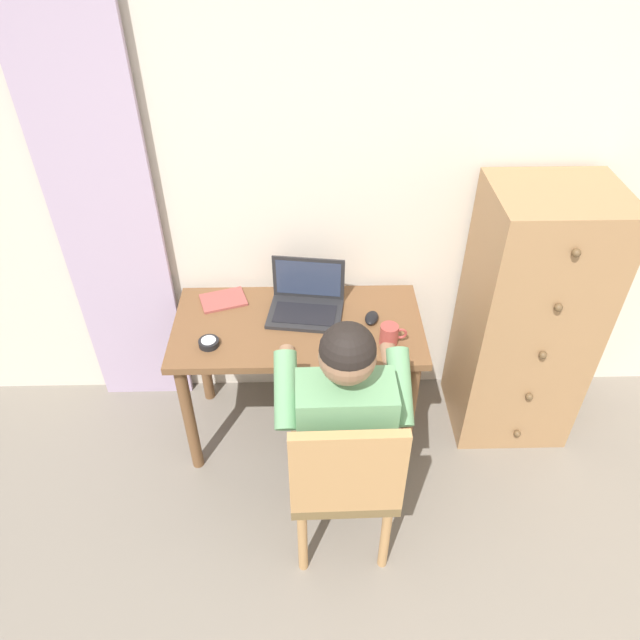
{
  "coord_description": "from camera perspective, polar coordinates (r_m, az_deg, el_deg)",
  "views": [
    {
      "loc": [
        -0.21,
        -0.23,
        2.41
      ],
      "look_at": [
        -0.17,
        1.74,
        0.81
      ],
      "focal_mm": 32.72,
      "sensor_mm": 36.0,
      "label": 1
    }
  ],
  "objects": [
    {
      "name": "wall_back",
      "position": [
        2.7,
        3.41,
        13.5
      ],
      "size": [
        4.8,
        0.05,
        2.5
      ],
      "primitive_type": "cube",
      "color": "beige",
      "rests_on": "ground_plane"
    },
    {
      "name": "chair",
      "position": [
        2.36,
        2.39,
        -15.12
      ],
      "size": [
        0.43,
        0.41,
        0.89
      ],
      "color": "brown",
      "rests_on": "ground_plane"
    },
    {
      "name": "computer_mouse",
      "position": [
        2.69,
        5.07,
        0.21
      ],
      "size": [
        0.09,
        0.11,
        0.03
      ],
      "primitive_type": "ellipsoid",
      "rotation": [
        0.0,
        0.0,
        -0.29
      ],
      "color": "black",
      "rests_on": "desk"
    },
    {
      "name": "laptop",
      "position": [
        2.72,
        -1.34,
        1.83
      ],
      "size": [
        0.37,
        0.3,
        0.24
      ],
      "color": "#232326",
      "rests_on": "desk"
    },
    {
      "name": "desk",
      "position": [
        2.75,
        -2.13,
        -2.16
      ],
      "size": [
        1.15,
        0.58,
        0.71
      ],
      "color": "brown",
      "rests_on": "ground_plane"
    },
    {
      "name": "coffee_mug",
      "position": [
        2.56,
        6.82,
        -1.42
      ],
      "size": [
        0.12,
        0.08,
        0.09
      ],
      "color": "#9E3D38",
      "rests_on": "desk"
    },
    {
      "name": "person_seated",
      "position": [
        2.34,
        2.19,
        -8.86
      ],
      "size": [
        0.53,
        0.59,
        1.21
      ],
      "color": "#4C4C4C",
      "rests_on": "ground_plane"
    },
    {
      "name": "desk_clock",
      "position": [
        2.6,
        -10.82,
        -2.2
      ],
      "size": [
        0.09,
        0.09,
        0.03
      ],
      "color": "black",
      "rests_on": "desk"
    },
    {
      "name": "dresser",
      "position": [
        2.94,
        19.51,
        0.06
      ],
      "size": [
        0.56,
        0.51,
        1.33
      ],
      "color": "#9E754C",
      "rests_on": "ground_plane"
    },
    {
      "name": "notebook_pad",
      "position": [
        2.85,
        -9.43,
        1.95
      ],
      "size": [
        0.25,
        0.21,
        0.01
      ],
      "primitive_type": "cube",
      "rotation": [
        0.0,
        0.0,
        0.31
      ],
      "color": "#994742",
      "rests_on": "desk"
    },
    {
      "name": "curtain_panel",
      "position": [
        2.87,
        -20.02,
        8.63
      ],
      "size": [
        0.48,
        0.03,
        2.14
      ],
      "primitive_type": "cube",
      "color": "#B29EBC",
      "rests_on": "ground_plane"
    }
  ]
}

